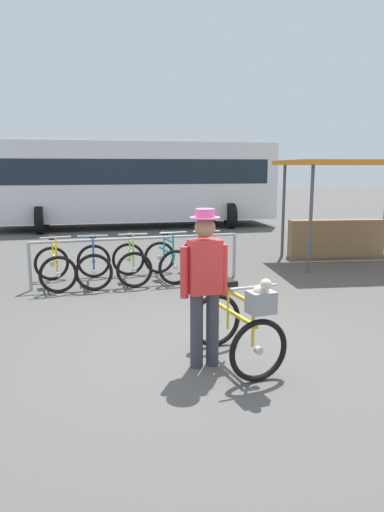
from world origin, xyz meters
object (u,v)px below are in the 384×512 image
(featured_bicycle, at_px, (241,324))
(person_with_featured_bike, at_px, (205,282))
(racked_bike_blue, at_px, (94,264))
(market_stall, at_px, (346,200))
(racked_bike_yellow, at_px, (55,267))
(racked_bike_red, at_px, (201,258))
(racked_bike_lime, at_px, (131,262))
(racked_bike_teal, at_px, (167,260))
(bus_distant, at_px, (135,179))

(featured_bicycle, distance_m, person_with_featured_bike, 0.61)
(racked_bike_blue, xyz_separation_m, market_stall, (5.84, 0.65, 1.03))
(racked_bike_yellow, bearing_deg, racked_bike_red, -0.55)
(racked_bike_yellow, relative_size, racked_bike_lime, 1.01)
(racked_bike_teal, height_order, racked_bike_red, same)
(racked_bike_red, distance_m, bus_distant, 8.44)
(racked_bike_yellow, height_order, racked_bike_blue, same)
(racked_bike_yellow, distance_m, racked_bike_blue, 0.70)
(bus_distant, bearing_deg, racked_bike_lime, -100.88)
(person_with_featured_bike, distance_m, bus_distant, 12.52)
(racked_bike_blue, relative_size, racked_bike_teal, 1.04)
(racked_bike_lime, relative_size, person_with_featured_bike, 0.66)
(racked_bike_teal, bearing_deg, racked_bike_yellow, 179.45)
(racked_bike_lime, xyz_separation_m, racked_bike_red, (1.40, -0.01, 0.00))
(featured_bicycle, bearing_deg, racked_bike_yellow, 113.59)
(racked_bike_teal, distance_m, bus_distant, 8.48)
(racked_bike_red, bearing_deg, racked_bike_teal, 179.45)
(bus_distant, height_order, market_stall, bus_distant)
(racked_bike_lime, bearing_deg, racked_bike_teal, -0.55)
(racked_bike_blue, distance_m, market_stall, 5.96)
(bus_distant, bearing_deg, market_stall, -65.16)
(racked_bike_lime, relative_size, racked_bike_red, 0.98)
(racked_bike_blue, height_order, person_with_featured_bike, person_with_featured_bike)
(racked_bike_blue, distance_m, featured_bicycle, 4.40)
(racked_bike_blue, bearing_deg, bus_distant, 74.54)
(featured_bicycle, height_order, person_with_featured_bike, person_with_featured_bike)
(racked_bike_blue, xyz_separation_m, bus_distant, (2.30, 8.30, 1.37))
(bus_distant, bearing_deg, racked_bike_yellow, -109.86)
(bus_distant, bearing_deg, featured_bicycle, -95.20)
(racked_bike_blue, xyz_separation_m, person_with_featured_bike, (0.79, -4.10, 0.58))
(racked_bike_lime, height_order, person_with_featured_bike, person_with_featured_bike)
(racked_bike_teal, bearing_deg, bus_distant, 83.85)
(bus_distant, relative_size, market_stall, 2.94)
(racked_bike_teal, distance_m, racked_bike_red, 0.70)
(bus_distant, distance_m, market_stall, 8.44)
(racked_bike_red, bearing_deg, featured_bicycle, -102.60)
(racked_bike_blue, xyz_separation_m, featured_bicycle, (1.16, -4.24, 0.12))
(racked_bike_lime, bearing_deg, featured_bicycle, -83.86)
(racked_bike_lime, xyz_separation_m, featured_bicycle, (0.46, -4.24, 0.12))
(racked_bike_yellow, xyz_separation_m, bus_distant, (3.00, 8.30, 1.37))
(racked_bike_lime, relative_size, bus_distant, 0.11)
(racked_bike_red, xyz_separation_m, person_with_featured_bike, (-1.31, -4.08, 0.58))
(racked_bike_teal, height_order, market_stall, market_stall)
(racked_bike_red, relative_size, person_with_featured_bike, 0.67)
(racked_bike_yellow, xyz_separation_m, featured_bicycle, (1.86, -4.25, 0.12))
(racked_bike_blue, relative_size, market_stall, 0.34)
(racked_bike_teal, xyz_separation_m, market_stall, (4.44, 0.67, 1.03))
(featured_bicycle, relative_size, person_with_featured_bike, 0.71)
(racked_bike_yellow, distance_m, racked_bike_lime, 1.40)
(racked_bike_yellow, bearing_deg, person_with_featured_bike, -70.04)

